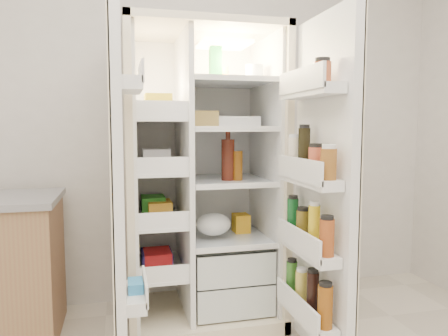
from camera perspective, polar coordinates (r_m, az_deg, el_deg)
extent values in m
cube|color=silver|center=(2.98, -7.47, 8.18)|extent=(4.00, 0.02, 2.70)
cube|color=beige|center=(2.94, -4.25, -0.53)|extent=(0.92, 0.04, 1.80)
cube|color=beige|center=(2.57, -12.70, -1.53)|extent=(0.04, 0.70, 1.80)
cube|color=beige|center=(2.74, 6.06, -1.01)|extent=(0.04, 0.70, 1.80)
cube|color=beige|center=(2.66, -3.13, 17.88)|extent=(0.92, 0.70, 0.04)
cube|color=beige|center=(2.85, -2.94, -18.70)|extent=(0.92, 0.70, 0.08)
cube|color=white|center=(2.91, -4.15, -0.20)|extent=(0.84, 0.02, 1.68)
cube|color=white|center=(2.57, -12.04, -1.07)|extent=(0.02, 0.62, 1.68)
cube|color=white|center=(2.72, 5.47, -0.61)|extent=(0.02, 0.62, 1.68)
cube|color=white|center=(2.60, -5.41, -0.91)|extent=(0.03, 0.62, 1.68)
cube|color=silver|center=(2.81, 0.36, -15.87)|extent=(0.47, 0.52, 0.19)
cube|color=silver|center=(2.74, 0.36, -11.98)|extent=(0.47, 0.52, 0.19)
cube|color=#FFD18C|center=(2.73, 0.00, 16.29)|extent=(0.30, 0.30, 0.02)
cube|color=white|center=(2.70, -8.63, -13.08)|extent=(0.28, 0.58, 0.02)
cube|color=white|center=(2.62, -8.73, -6.86)|extent=(0.28, 0.58, 0.02)
cube|color=white|center=(2.58, -8.83, -0.33)|extent=(0.28, 0.58, 0.02)
cube|color=white|center=(2.56, -8.93, 6.35)|extent=(0.28, 0.58, 0.02)
cube|color=white|center=(2.72, 0.26, -9.15)|extent=(0.49, 0.58, 0.01)
cube|color=white|center=(2.66, 0.26, -1.61)|extent=(0.49, 0.58, 0.01)
cube|color=white|center=(2.63, 0.26, 5.31)|extent=(0.49, 0.58, 0.02)
cube|color=white|center=(2.65, 0.27, 11.38)|extent=(0.49, 0.58, 0.02)
cube|color=red|center=(2.69, -8.65, -11.87)|extent=(0.16, 0.20, 0.10)
cube|color=green|center=(2.61, -8.75, -5.36)|extent=(0.14, 0.18, 0.12)
cube|color=white|center=(2.57, -8.84, 0.67)|extent=(0.20, 0.22, 0.07)
cube|color=yellow|center=(2.57, -8.96, 8.14)|extent=(0.15, 0.16, 0.14)
cube|color=#383399|center=(2.69, -8.65, -11.97)|extent=(0.18, 0.20, 0.09)
cube|color=gold|center=(2.61, -8.75, -5.57)|extent=(0.14, 0.18, 0.10)
cube|color=silver|center=(2.57, -8.85, 1.22)|extent=(0.16, 0.16, 0.12)
sphere|color=orange|center=(2.73, -1.88, -17.86)|extent=(0.07, 0.07, 0.07)
sphere|color=orange|center=(2.79, -0.16, -17.38)|extent=(0.07, 0.07, 0.07)
sphere|color=orange|center=(2.78, 2.15, -17.48)|extent=(0.07, 0.07, 0.07)
sphere|color=orange|center=(2.87, -1.47, -16.69)|extent=(0.07, 0.07, 0.07)
sphere|color=orange|center=(2.87, 0.66, -16.66)|extent=(0.07, 0.07, 0.07)
ellipsoid|color=#3B7B29|center=(2.76, 0.26, -11.56)|extent=(0.26, 0.24, 0.11)
cylinder|color=#46180F|center=(2.57, 0.53, 1.11)|extent=(0.08, 0.08, 0.25)
cylinder|color=brown|center=(2.58, 1.82, 0.33)|extent=(0.06, 0.06, 0.18)
cube|color=green|center=(2.58, -1.16, 13.89)|extent=(0.07, 0.07, 0.20)
cylinder|color=white|center=(2.63, 4.09, 12.62)|extent=(0.11, 0.11, 0.10)
cylinder|color=#AE6828|center=(2.69, -0.17, 12.44)|extent=(0.07, 0.07, 0.09)
cube|color=white|center=(2.62, 1.76, 6.21)|extent=(0.27, 0.11, 0.07)
cube|color=#A18240|center=(2.53, -2.69, 6.57)|extent=(0.16, 0.09, 0.10)
ellipsoid|color=silver|center=(2.60, -1.43, -8.17)|extent=(0.21, 0.19, 0.13)
cube|color=#FAAE1A|center=(2.79, 2.29, -7.40)|extent=(0.10, 0.12, 0.12)
cube|color=white|center=(2.03, -14.04, -3.44)|extent=(0.05, 0.40, 1.72)
cube|color=beige|center=(2.03, -14.75, -3.46)|extent=(0.01, 0.40, 1.72)
cube|color=white|center=(2.16, -11.78, -16.60)|extent=(0.09, 0.32, 0.06)
cube|color=white|center=(2.01, -12.36, 10.81)|extent=(0.09, 0.32, 0.06)
cube|color=#338CCC|center=(2.15, -11.80, -15.86)|extent=(0.07, 0.12, 0.10)
cube|color=white|center=(2.18, 13.32, -2.81)|extent=(0.05, 0.58, 1.72)
cube|color=beige|center=(2.19, 13.90, -2.78)|extent=(0.01, 0.58, 1.72)
cube|color=white|center=(2.32, 10.98, -18.74)|extent=(0.11, 0.50, 0.05)
cube|color=white|center=(2.20, 11.14, -10.65)|extent=(0.11, 0.50, 0.05)
cube|color=white|center=(2.13, 11.32, -1.59)|extent=(0.11, 0.50, 0.05)
cube|color=white|center=(2.12, 11.54, 10.00)|extent=(0.11, 0.50, 0.05)
cylinder|color=brown|center=(2.11, 13.44, -17.69)|extent=(0.07, 0.07, 0.20)
cylinder|color=black|center=(2.21, 11.84, -16.24)|extent=(0.06, 0.06, 0.22)
cylinder|color=gold|center=(2.33, 10.39, -15.60)|extent=(0.06, 0.06, 0.18)
cylinder|color=#316A23|center=(2.44, 9.09, -14.46)|extent=(0.06, 0.06, 0.19)
cylinder|color=#954218|center=(2.00, 13.65, -9.10)|extent=(0.07, 0.07, 0.17)
cylinder|color=yellow|center=(2.11, 12.02, -7.75)|extent=(0.06, 0.06, 0.21)
cylinder|color=brown|center=(2.23, 10.54, -7.66)|extent=(0.07, 0.07, 0.16)
cylinder|color=#125121|center=(2.34, 9.22, -6.50)|extent=(0.06, 0.06, 0.20)
cylinder|color=brown|center=(1.95, 13.88, 0.49)|extent=(0.07, 0.07, 0.14)
cylinder|color=#B94D2F|center=(2.06, 12.20, 0.80)|extent=(0.07, 0.07, 0.14)
cylinder|color=black|center=(2.18, 10.72, 2.26)|extent=(0.06, 0.06, 0.23)
cylinder|color=#F7E9CC|center=(2.30, 9.35, 1.83)|extent=(0.06, 0.06, 0.18)
cylinder|color=#974525|center=(2.02, 13.08, 12.33)|extent=(0.08, 0.08, 0.10)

